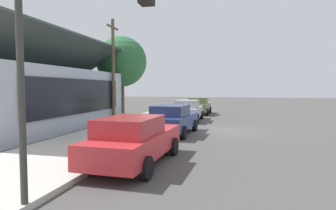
% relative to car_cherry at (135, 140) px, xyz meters
% --- Properties ---
extents(ground_plane, '(120.00, 120.00, 0.00)m').
position_rel_car_cherry_xyz_m(ground_plane, '(8.30, -2.63, -0.82)').
color(ground_plane, '#4C4947').
extents(sidewalk_curb, '(60.00, 4.20, 0.16)m').
position_rel_car_cherry_xyz_m(sidewalk_curb, '(8.30, 2.97, -0.74)').
color(sidewalk_curb, beige).
rests_on(sidewalk_curb, ground).
extents(car_cherry, '(4.89, 2.18, 1.59)m').
position_rel_car_cherry_xyz_m(car_cherry, '(0.00, 0.00, 0.00)').
color(car_cherry, red).
rests_on(car_cherry, ground).
extents(car_navy, '(4.60, 2.28, 1.59)m').
position_rel_car_cherry_xyz_m(car_navy, '(6.22, 0.09, -0.00)').
color(car_navy, navy).
rests_on(car_navy, ground).
extents(car_silver, '(4.62, 1.94, 1.59)m').
position_rel_car_cherry_xyz_m(car_silver, '(12.59, 0.26, -0.00)').
color(car_silver, silver).
rests_on(car_silver, ground).
extents(car_olive, '(4.36, 2.06, 1.59)m').
position_rel_car_cherry_xyz_m(car_olive, '(18.22, 0.12, -0.00)').
color(car_olive, olive).
rests_on(car_olive, ground).
extents(storefront_building, '(13.20, 7.47, 5.67)m').
position_rel_car_cherry_xyz_m(storefront_building, '(6.63, 9.35, 1.15)').
color(storefront_building, '#ADBCC6').
rests_on(storefront_building, ground).
extents(shade_tree, '(4.33, 4.33, 6.93)m').
position_rel_car_cherry_xyz_m(shade_tree, '(14.59, 6.42, 3.92)').
color(shade_tree, brown).
rests_on(shade_tree, ground).
extents(traffic_light_main, '(0.37, 2.79, 5.20)m').
position_rel_car_cherry_xyz_m(traffic_light_main, '(-3.87, -0.09, 2.67)').
color(traffic_light_main, '#383833').
rests_on(traffic_light_main, ground).
extents(utility_pole_wooden, '(1.80, 0.24, 7.50)m').
position_rel_car_cherry_xyz_m(utility_pole_wooden, '(10.92, 5.57, 3.11)').
color(utility_pole_wooden, brown).
rests_on(utility_pole_wooden, ground).
extents(fire_hydrant_red, '(0.22, 0.22, 0.71)m').
position_rel_car_cherry_xyz_m(fire_hydrant_red, '(13.77, 1.57, -0.32)').
color(fire_hydrant_red, red).
rests_on(fire_hydrant_red, sidewalk_curb).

